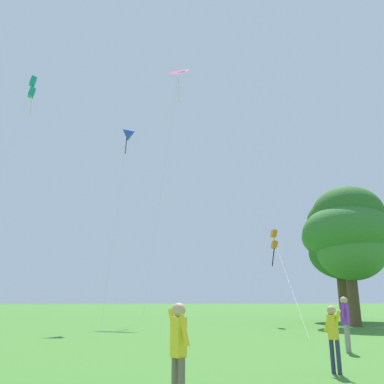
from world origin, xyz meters
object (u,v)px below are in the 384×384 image
(kite_orange_box, at_px, (274,240))
(kite_teal_box, at_px, (32,88))
(tree_left_oak, at_px, (342,240))
(person_foreground_watcher, at_px, (178,345))
(kite_pink_low, at_px, (178,81))
(tree_right_cluster, at_px, (348,232))
(person_in_blue_jacket, at_px, (333,332))
(kite_blue_delta, at_px, (127,133))
(person_near_tree, at_px, (346,319))

(kite_orange_box, distance_m, kite_teal_box, 26.41)
(tree_left_oak, bearing_deg, person_foreground_watcher, -127.27)
(kite_pink_low, bearing_deg, tree_right_cluster, -55.30)
(kite_orange_box, bearing_deg, kite_teal_box, 157.12)
(person_in_blue_jacket, distance_m, tree_left_oak, 26.98)
(kite_blue_delta, xyz_separation_m, person_foreground_watcher, (0.41, -22.09, -13.23))
(kite_teal_box, xyz_separation_m, tree_left_oak, (27.99, -4.60, -14.27))
(kite_orange_box, distance_m, tree_left_oak, 8.92)
(kite_teal_box, distance_m, person_in_blue_jacket, 36.01)
(person_near_tree, xyz_separation_m, tree_left_oak, (11.93, 18.51, 5.73))
(kite_teal_box, xyz_separation_m, person_near_tree, (16.05, -23.11, -20.00))
(person_near_tree, bearing_deg, kite_orange_box, 75.06)
(person_near_tree, height_order, person_foreground_watcher, person_near_tree)
(tree_right_cluster, distance_m, tree_left_oak, 7.43)
(person_near_tree, relative_size, tree_left_oak, 0.17)
(tree_right_cluster, xyz_separation_m, tree_left_oak, (3.58, 6.49, 0.50))
(kite_blue_delta, distance_m, person_in_blue_jacket, 24.06)
(kite_orange_box, distance_m, person_foreground_watcher, 23.88)
(kite_blue_delta, xyz_separation_m, tree_left_oak, (19.12, 2.49, -7.41))
(kite_pink_low, xyz_separation_m, person_near_tree, (1.54, -26.32, -24.37))
(kite_blue_delta, distance_m, tree_left_oak, 20.66)
(kite_pink_low, bearing_deg, person_foreground_watcher, -99.17)
(person_in_blue_jacket, bearing_deg, tree_left_oak, 56.66)
(kite_orange_box, height_order, kite_pink_low, kite_pink_low)
(person_foreground_watcher, bearing_deg, kite_blue_delta, 91.07)
(tree_left_oak, bearing_deg, kite_blue_delta, -172.59)
(kite_teal_box, distance_m, tree_right_cluster, 30.62)
(kite_teal_box, xyz_separation_m, person_in_blue_jacket, (13.52, -26.60, -20.15))
(person_in_blue_jacket, bearing_deg, person_near_tree, 53.97)
(person_near_tree, distance_m, tree_right_cluster, 15.54)
(kite_blue_delta, height_order, tree_left_oak, kite_blue_delta)
(person_near_tree, height_order, person_in_blue_jacket, person_near_tree)
(kite_teal_box, xyz_separation_m, tree_right_cluster, (24.41, -11.10, -14.78))
(kite_blue_delta, relative_size, person_in_blue_jacket, 9.59)
(tree_right_cluster, relative_size, tree_left_oak, 0.91)
(kite_blue_delta, bearing_deg, kite_teal_box, 141.35)
(kite_teal_box, height_order, person_in_blue_jacket, kite_teal_box)
(kite_orange_box, distance_m, kite_pink_low, 23.32)
(person_foreground_watcher, bearing_deg, person_in_blue_jacket, 31.40)
(kite_blue_delta, relative_size, kite_pink_low, 0.54)
(person_near_tree, relative_size, tree_right_cluster, 0.19)
(tree_left_oak, bearing_deg, person_near_tree, -122.81)
(kite_teal_box, distance_m, tree_left_oak, 31.75)
(tree_left_oak, bearing_deg, person_in_blue_jacket, -123.34)
(kite_orange_box, relative_size, kite_teal_box, 0.48)
(person_foreground_watcher, bearing_deg, kite_orange_box, 62.75)
(person_foreground_watcher, height_order, person_in_blue_jacket, person_foreground_watcher)
(kite_orange_box, height_order, person_in_blue_jacket, kite_orange_box)
(kite_blue_delta, bearing_deg, tree_left_oak, 7.41)
(kite_pink_low, distance_m, person_near_tree, 35.90)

